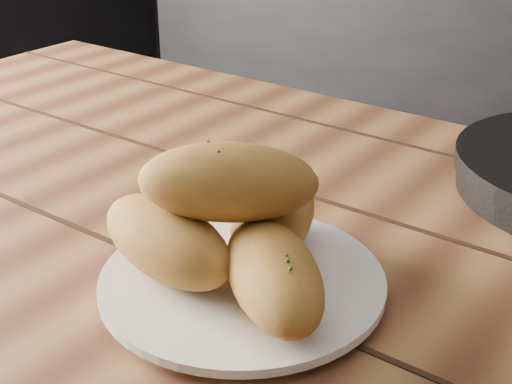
# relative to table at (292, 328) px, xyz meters

# --- Properties ---
(table) EXTENTS (1.60, 0.83, 0.75)m
(table) POSITION_rel_table_xyz_m (0.00, 0.00, 0.00)
(table) COLOR olive
(table) RESTS_ON ground
(plate) EXTENTS (0.25, 0.25, 0.02)m
(plate) POSITION_rel_table_xyz_m (0.01, -0.09, 0.11)
(plate) COLOR white
(plate) RESTS_ON table
(bread_rolls) EXTENTS (0.26, 0.23, 0.12)m
(bread_rolls) POSITION_rel_table_xyz_m (0.00, -0.10, 0.16)
(bread_rolls) COLOR #B07631
(bread_rolls) RESTS_ON plate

